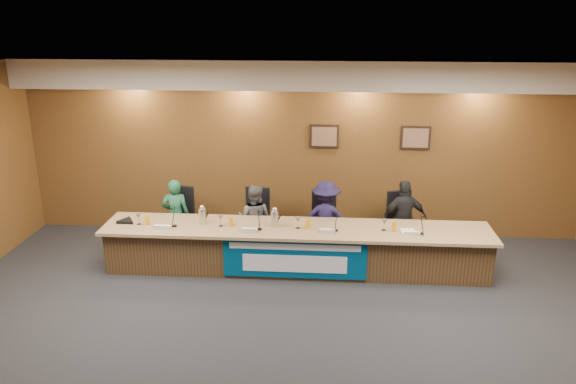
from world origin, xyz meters
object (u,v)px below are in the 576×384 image
Objects in this scene: banner at (295,259)px; office_chair_c at (326,226)px; dais_body at (296,249)px; speakerphone at (126,221)px; office_chair_d at (402,228)px; office_chair_a at (178,222)px; panelist_c at (326,219)px; carafe_left at (202,216)px; panelist_d at (404,219)px; panelist_a at (176,215)px; panelist_b at (254,219)px; carafe_mid at (275,219)px; office_chair_b at (255,224)px.

banner reaches higher than office_chair_c.
dais_body is 18.75× the size of speakerphone.
office_chair_a is at bearing 164.26° from office_chair_d.
panelist_c is 2.06m from carafe_left.
panelist_d is at bearing -14.32° from office_chair_c.
speakerphone reaches higher than banner.
panelist_a reaches higher than speakerphone.
panelist_d is at bearing 171.72° from panelist_a.
panelist_b is 0.93× the size of panelist_c.
dais_body is at bearing 7.81° from carafe_mid.
speakerphone is at bearing 172.23° from banner.
carafe_mid is at bearing -146.25° from office_chair_c.
carafe_mid is 2.39m from speakerphone.
panelist_c is 1.06m from carafe_mid.
carafe_left is at bearing -129.63° from office_chair_b.
carafe_left is (-0.74, -0.73, 0.40)m from office_chair_b.
office_chair_d is at bearing -167.18° from panelist_b.
panelist_a is 0.19m from office_chair_a.
carafe_mid is at bearing 4.87° from panelist_d.
office_chair_c is at bearing 5.89° from office_chair_b.
office_chair_c is 3.29m from speakerphone.
panelist_c is 0.97× the size of panelist_d.
panelist_d reaches higher than panelist_b.
panelist_c is at bearing -169.47° from panelist_b.
panelist_d is 5.14× the size of carafe_mid.
panelist_d is at bearing 8.35° from speakerphone.
panelist_c is at bearing -99.91° from office_chair_c.
panelist_a is at bearing -169.90° from office_chair_b.
office_chair_d is at bearing -102.66° from panelist_d.
office_chair_b is (1.36, 0.10, -0.16)m from panelist_a.
carafe_left is at bearing -169.41° from office_chair_c.
panelist_a is at bearing 163.71° from dais_body.
banner is 4.58× the size of office_chair_d.
carafe_left is at bearing 178.40° from carafe_mid.
office_chair_b is at bearing 14.61° from office_chair_a.
office_chair_b and office_chair_d have the same top height.
carafe_mid is at bearing -55.82° from office_chair_b.
office_chair_b is at bearing 164.26° from office_chair_d.
panelist_b is at bearing 121.78° from carafe_mid.
panelist_b reaches higher than carafe_left.
banner is 1.36m from office_chair_b.
office_chair_d is at bearing 19.98° from carafe_mid.
panelist_d is 2.82× the size of office_chair_a.
speakerphone is at bearing 173.86° from office_chair_d.
office_chair_b is at bearing 175.93° from panelist_a.
panelist_c reaches higher than panelist_a.
carafe_left is at bearing 176.92° from office_chair_d.
speakerphone is at bearing -114.75° from office_chair_a.
office_chair_b is at bearing 118.29° from carafe_mid.
banner is at bearing 136.51° from panelist_b.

